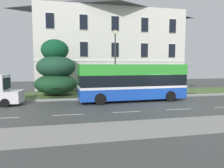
# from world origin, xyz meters

# --- Properties ---
(ground_plane) EXTENTS (60.00, 56.00, 0.18)m
(ground_plane) POSITION_xyz_m (0.00, 1.08, -0.02)
(ground_plane) COLOR #424442
(georgian_townhouse) EXTENTS (20.13, 9.11, 13.06)m
(georgian_townhouse) POSITION_xyz_m (-2.08, 14.81, 6.69)
(georgian_townhouse) COLOR silver
(georgian_townhouse) RESTS_ON ground_plane
(iron_verge_railing) EXTENTS (15.02, 0.04, 0.97)m
(iron_verge_railing) POSITION_xyz_m (-2.08, 4.40, 0.62)
(iron_verge_railing) COLOR black
(iron_verge_railing) RESTS_ON ground_plane
(evergreen_tree) EXTENTS (4.35, 4.41, 5.81)m
(evergreen_tree) POSITION_xyz_m (-9.22, 6.73, 2.65)
(evergreen_tree) COLOR #423328
(evergreen_tree) RESTS_ON ground_plane
(single_decker_bus) EXTENTS (9.82, 2.98, 3.32)m
(single_decker_bus) POSITION_xyz_m (-2.26, 2.43, 1.75)
(single_decker_bus) COLOR blue
(single_decker_bus) RESTS_ON ground_plane
(street_lamp_post) EXTENTS (0.36, 0.24, 6.60)m
(street_lamp_post) POSITION_xyz_m (-3.28, 4.98, 3.91)
(street_lamp_post) COLOR #333338
(street_lamp_post) RESTS_ON ground_plane
(litter_bin) EXTENTS (0.51, 0.51, 1.06)m
(litter_bin) POSITION_xyz_m (-0.11, 5.10, 0.65)
(litter_bin) COLOR #4C4742
(litter_bin) RESTS_ON ground_plane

